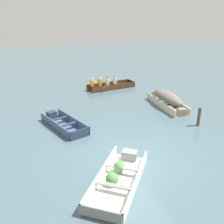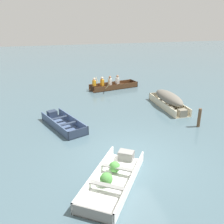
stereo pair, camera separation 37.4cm
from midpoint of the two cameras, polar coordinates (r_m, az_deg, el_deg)
The scene contains 6 objects.
ground_plane at distance 9.35m, azimuth 4.07°, elevation -10.16°, with size 80.00×80.00×0.00m, color #47606B.
dinghy_white_foreground at distance 8.06m, azimuth 0.17°, elevation -14.51°, with size 2.81×3.30×0.44m.
skiff_cream_near_moored at distance 14.42m, azimuth 11.89°, elevation 3.00°, with size 0.94×3.38×0.86m.
skiff_slate_blue_mid_moored at distance 11.97m, azimuth -12.12°, elevation -2.57°, with size 1.94×3.07×0.40m.
rowboat_dark_varnish_with_crew at distance 17.87m, azimuth -1.54°, elevation 6.09°, with size 3.59×2.17×0.93m.
mooring_post at distance 12.29m, azimuth 18.44°, elevation -1.04°, with size 0.15×0.15×0.89m, color brown.
Camera 1 is at (-3.20, -7.36, 4.82)m, focal length 40.00 mm.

